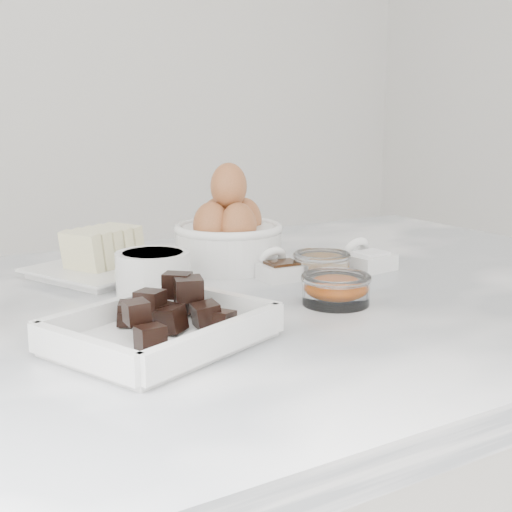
{
  "coord_description": "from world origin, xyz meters",
  "views": [
    {
      "loc": [
        -0.46,
        -0.75,
        1.17
      ],
      "look_at": [
        0.02,
        0.03,
        0.98
      ],
      "focal_mm": 50.0,
      "sensor_mm": 36.0,
      "label": 1
    }
  ],
  "objects_px": {
    "butter_plate": "(99,259)",
    "vanilla_spoon": "(280,268)",
    "honey_bowl": "(322,264)",
    "zest_bowl": "(336,288)",
    "sugar_ramekin": "(153,272)",
    "egg_bowl": "(228,234)",
    "chocolate_dish": "(162,323)",
    "salt_spoon": "(366,258)"
  },
  "relations": [
    {
      "from": "honey_bowl",
      "to": "zest_bowl",
      "type": "bearing_deg",
      "value": -119.97
    },
    {
      "from": "chocolate_dish",
      "to": "sugar_ramekin",
      "type": "bearing_deg",
      "value": 68.62
    },
    {
      "from": "butter_plate",
      "to": "honey_bowl",
      "type": "bearing_deg",
      "value": -32.81
    },
    {
      "from": "chocolate_dish",
      "to": "honey_bowl",
      "type": "relative_size",
      "value": 3.08
    },
    {
      "from": "egg_bowl",
      "to": "honey_bowl",
      "type": "xyz_separation_m",
      "value": [
        0.08,
        -0.12,
        -0.03
      ]
    },
    {
      "from": "egg_bowl",
      "to": "zest_bowl",
      "type": "relative_size",
      "value": 1.88
    },
    {
      "from": "egg_bowl",
      "to": "vanilla_spoon",
      "type": "xyz_separation_m",
      "value": [
        0.02,
        -0.1,
        -0.04
      ]
    },
    {
      "from": "egg_bowl",
      "to": "salt_spoon",
      "type": "distance_m",
      "value": 0.2
    },
    {
      "from": "honey_bowl",
      "to": "vanilla_spoon",
      "type": "height_order",
      "value": "vanilla_spoon"
    },
    {
      "from": "sugar_ramekin",
      "to": "zest_bowl",
      "type": "distance_m",
      "value": 0.23
    },
    {
      "from": "butter_plate",
      "to": "honey_bowl",
      "type": "height_order",
      "value": "butter_plate"
    },
    {
      "from": "butter_plate",
      "to": "vanilla_spoon",
      "type": "relative_size",
      "value": 2.89
    },
    {
      "from": "salt_spoon",
      "to": "sugar_ramekin",
      "type": "bearing_deg",
      "value": 175.32
    },
    {
      "from": "sugar_ramekin",
      "to": "salt_spoon",
      "type": "xyz_separation_m",
      "value": [
        0.32,
        -0.03,
        -0.01
      ]
    },
    {
      "from": "vanilla_spoon",
      "to": "salt_spoon",
      "type": "height_order",
      "value": "salt_spoon"
    },
    {
      "from": "chocolate_dish",
      "to": "honey_bowl",
      "type": "distance_m",
      "value": 0.34
    },
    {
      "from": "sugar_ramekin",
      "to": "salt_spoon",
      "type": "bearing_deg",
      "value": -4.68
    },
    {
      "from": "chocolate_dish",
      "to": "vanilla_spoon",
      "type": "bearing_deg",
      "value": 33.87
    },
    {
      "from": "chocolate_dish",
      "to": "zest_bowl",
      "type": "height_order",
      "value": "chocolate_dish"
    },
    {
      "from": "salt_spoon",
      "to": "chocolate_dish",
      "type": "bearing_deg",
      "value": -158.86
    },
    {
      "from": "chocolate_dish",
      "to": "salt_spoon",
      "type": "height_order",
      "value": "chocolate_dish"
    },
    {
      "from": "butter_plate",
      "to": "salt_spoon",
      "type": "distance_m",
      "value": 0.38
    },
    {
      "from": "egg_bowl",
      "to": "honey_bowl",
      "type": "height_order",
      "value": "egg_bowl"
    },
    {
      "from": "butter_plate",
      "to": "vanilla_spoon",
      "type": "bearing_deg",
      "value": -34.88
    },
    {
      "from": "sugar_ramekin",
      "to": "honey_bowl",
      "type": "distance_m",
      "value": 0.24
    },
    {
      "from": "vanilla_spoon",
      "to": "zest_bowl",
      "type": "bearing_deg",
      "value": -95.88
    },
    {
      "from": "zest_bowl",
      "to": "butter_plate",
      "type": "bearing_deg",
      "value": 123.66
    },
    {
      "from": "sugar_ramekin",
      "to": "honey_bowl",
      "type": "xyz_separation_m",
      "value": [
        0.24,
        -0.03,
        -0.01
      ]
    },
    {
      "from": "honey_bowl",
      "to": "vanilla_spoon",
      "type": "relative_size",
      "value": 1.08
    },
    {
      "from": "butter_plate",
      "to": "egg_bowl",
      "type": "height_order",
      "value": "egg_bowl"
    },
    {
      "from": "chocolate_dish",
      "to": "zest_bowl",
      "type": "distance_m",
      "value": 0.24
    },
    {
      "from": "honey_bowl",
      "to": "egg_bowl",
      "type": "bearing_deg",
      "value": 122.9
    },
    {
      "from": "chocolate_dish",
      "to": "honey_bowl",
      "type": "xyz_separation_m",
      "value": [
        0.31,
        0.15,
        -0.0
      ]
    },
    {
      "from": "egg_bowl",
      "to": "vanilla_spoon",
      "type": "height_order",
      "value": "egg_bowl"
    },
    {
      "from": "egg_bowl",
      "to": "salt_spoon",
      "type": "height_order",
      "value": "egg_bowl"
    },
    {
      "from": "honey_bowl",
      "to": "zest_bowl",
      "type": "relative_size",
      "value": 0.95
    },
    {
      "from": "chocolate_dish",
      "to": "salt_spoon",
      "type": "bearing_deg",
      "value": 21.14
    },
    {
      "from": "butter_plate",
      "to": "zest_bowl",
      "type": "bearing_deg",
      "value": -56.34
    },
    {
      "from": "egg_bowl",
      "to": "vanilla_spoon",
      "type": "relative_size",
      "value": 2.16
    },
    {
      "from": "honey_bowl",
      "to": "chocolate_dish",
      "type": "bearing_deg",
      "value": -154.59
    },
    {
      "from": "vanilla_spoon",
      "to": "honey_bowl",
      "type": "bearing_deg",
      "value": -24.01
    },
    {
      "from": "chocolate_dish",
      "to": "vanilla_spoon",
      "type": "xyz_separation_m",
      "value": [
        0.25,
        0.17,
        -0.01
      ]
    }
  ]
}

